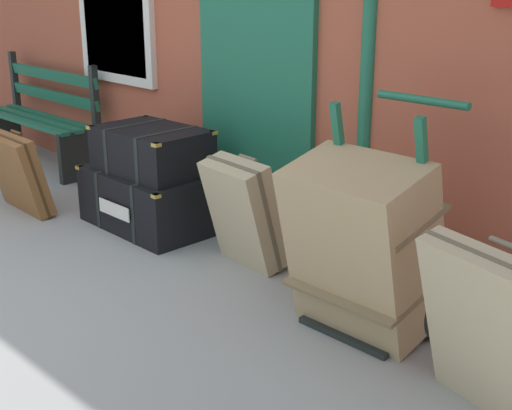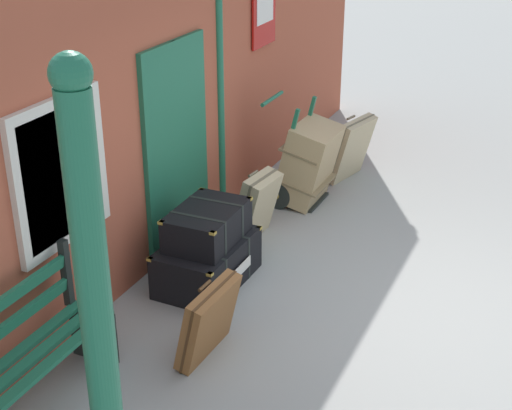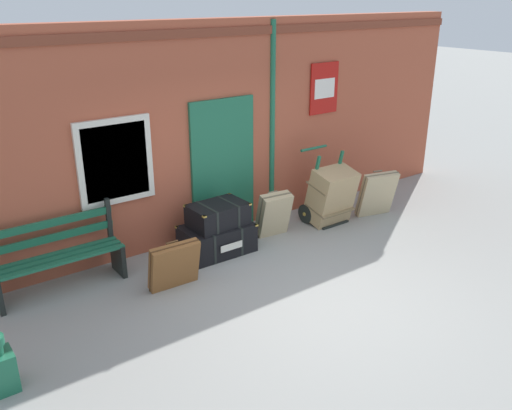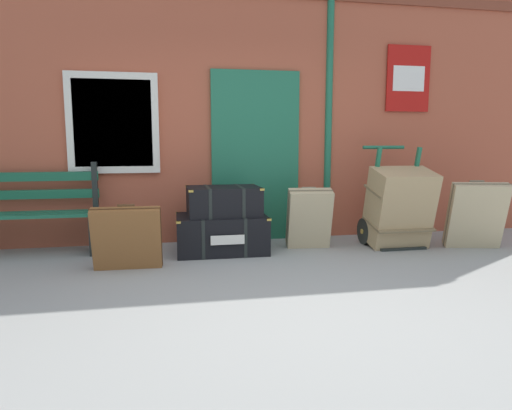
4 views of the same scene
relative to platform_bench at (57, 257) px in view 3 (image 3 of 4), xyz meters
name	(u,v)px [view 3 (image 3 of 4)]	position (x,y,z in m)	size (l,w,h in m)	color
ground_plane	(319,299)	(2.47, -2.16, -0.44)	(60.00, 60.00, 0.00)	gray
brick_facade	(205,132)	(2.46, 0.44, 1.15)	(10.40, 0.35, 3.20)	#AD5138
platform_bench	(57,257)	(0.00, 0.00, 0.00)	(1.60, 0.43, 1.01)	#1E6647
steamer_trunk_base	(217,239)	(2.17, -0.31, -0.23)	(1.02, 0.68, 0.43)	black
steamer_trunk_middle	(218,215)	(2.19, -0.31, 0.14)	(0.82, 0.57, 0.33)	black
porters_trolley	(323,204)	(4.23, -0.33, -0.17)	(0.71, 0.64, 1.19)	black
large_brown_trunk	(331,196)	(4.23, -0.50, 0.03)	(0.70, 0.63, 0.96)	tan
suitcase_oxblood	(274,214)	(3.18, -0.34, -0.09)	(0.53, 0.42, 0.72)	tan
suitcase_brown	(377,194)	(5.07, -0.73, -0.05)	(0.69, 0.47, 0.80)	tan
suitcase_olive	(174,265)	(1.18, -0.85, -0.13)	(0.66, 0.29, 0.64)	brown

